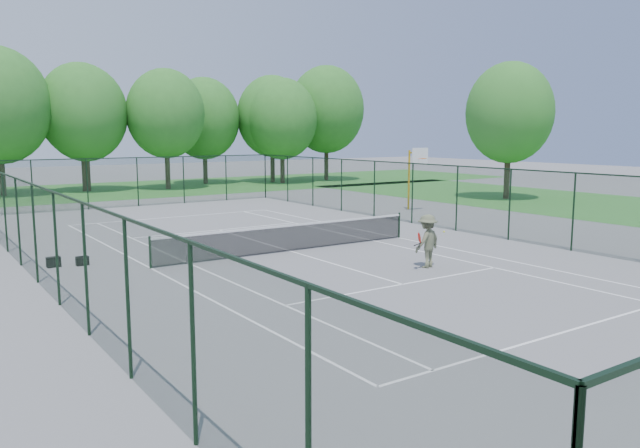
{
  "coord_description": "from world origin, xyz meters",
  "views": [
    {
      "loc": [
        -12.3,
        -20.06,
        4.5
      ],
      "look_at": [
        0.0,
        -2.0,
        1.3
      ],
      "focal_mm": 35.0,
      "sensor_mm": 36.0,
      "label": 1
    }
  ],
  "objects_px": {
    "tennis_net": "(291,236)",
    "sports_bag_a": "(54,262)",
    "basketball_goal": "(415,166)",
    "tennis_player": "(427,241)"
  },
  "relations": [
    {
      "from": "tennis_net",
      "to": "basketball_goal",
      "type": "relative_size",
      "value": 3.04
    },
    {
      "from": "basketball_goal",
      "to": "sports_bag_a",
      "type": "bearing_deg",
      "value": -167.19
    },
    {
      "from": "tennis_net",
      "to": "tennis_player",
      "type": "xyz_separation_m",
      "value": [
        2.29,
        -5.05,
        0.33
      ]
    },
    {
      "from": "tennis_net",
      "to": "sports_bag_a",
      "type": "xyz_separation_m",
      "value": [
        -8.13,
        2.09,
        -0.4
      ]
    },
    {
      "from": "basketball_goal",
      "to": "sports_bag_a",
      "type": "relative_size",
      "value": 8.37
    },
    {
      "from": "sports_bag_a",
      "to": "tennis_player",
      "type": "bearing_deg",
      "value": -37.48
    },
    {
      "from": "tennis_player",
      "to": "tennis_net",
      "type": "bearing_deg",
      "value": 114.4
    },
    {
      "from": "basketball_goal",
      "to": "sports_bag_a",
      "type": "distance_m",
      "value": 21.5
    },
    {
      "from": "tennis_net",
      "to": "sports_bag_a",
      "type": "distance_m",
      "value": 8.4
    },
    {
      "from": "basketball_goal",
      "to": "sports_bag_a",
      "type": "xyz_separation_m",
      "value": [
        -20.83,
        -4.74,
        -2.39
      ]
    }
  ]
}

